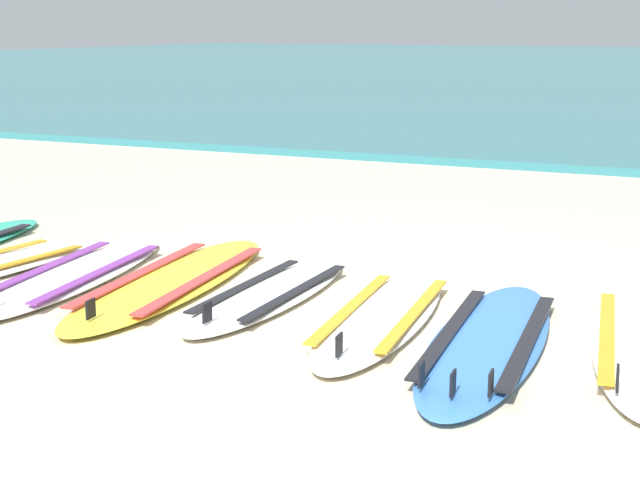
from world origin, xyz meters
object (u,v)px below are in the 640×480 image
(surfboard_4, at_px, (271,294))
(surfboard_5, at_px, (382,316))
(surfboard_6, at_px, (488,341))
(surfboard_3, at_px, (172,281))
(surfboard_2, at_px, (73,275))

(surfboard_4, bearing_deg, surfboard_5, -10.76)
(surfboard_4, bearing_deg, surfboard_6, -13.14)
(surfboard_3, bearing_deg, surfboard_2, -167.12)
(surfboard_2, xyz_separation_m, surfboard_4, (1.42, 0.15, 0.00))
(surfboard_6, bearing_deg, surfboard_4, 166.86)
(surfboard_5, bearing_deg, surfboard_6, -15.91)
(surfboard_2, relative_size, surfboard_3, 0.90)
(surfboard_2, distance_m, surfboard_4, 1.43)
(surfboard_2, xyz_separation_m, surfboard_3, (0.69, 0.16, -0.00))
(surfboard_4, relative_size, surfboard_6, 0.83)
(surfboard_4, bearing_deg, surfboard_3, 179.09)
(surfboard_2, distance_m, surfboard_6, 2.91)
(surfboard_5, bearing_deg, surfboard_2, 179.81)
(surfboard_2, xyz_separation_m, surfboard_5, (2.23, -0.01, 0.00))
(surfboard_5, relative_size, surfboard_6, 0.91)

